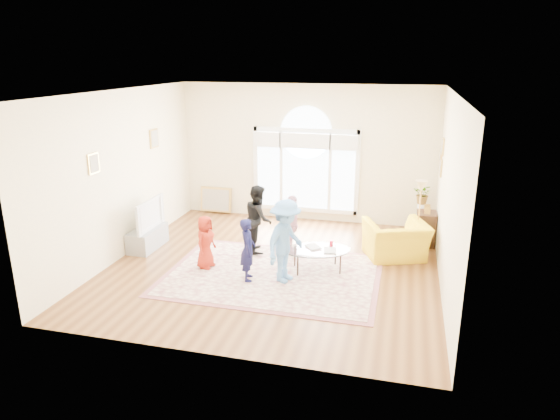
% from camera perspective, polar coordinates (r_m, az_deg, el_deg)
% --- Properties ---
extents(ground, '(6.00, 6.00, 0.00)m').
position_cam_1_polar(ground, '(9.43, -0.81, -6.47)').
color(ground, '#553015').
rests_on(ground, ground).
extents(room_shell, '(6.00, 6.00, 6.00)m').
position_cam_1_polar(room_shell, '(11.61, 2.86, 6.15)').
color(room_shell, beige).
rests_on(room_shell, ground).
extents(area_rug, '(3.60, 2.60, 0.02)m').
position_cam_1_polar(area_rug, '(9.07, -0.85, -7.39)').
color(area_rug, beige).
rests_on(area_rug, ground).
extents(rug_border, '(3.80, 2.80, 0.01)m').
position_cam_1_polar(rug_border, '(9.07, -0.85, -7.41)').
color(rug_border, '#925356').
rests_on(rug_border, ground).
extents(tv_console, '(0.45, 1.00, 0.42)m').
position_cam_1_polar(tv_console, '(10.61, -14.90, -3.11)').
color(tv_console, gray).
rests_on(tv_console, ground).
extents(television, '(0.17, 1.06, 0.61)m').
position_cam_1_polar(television, '(10.44, -15.07, -0.46)').
color(television, black).
rests_on(television, tv_console).
extents(coffee_table, '(1.40, 1.13, 0.54)m').
position_cam_1_polar(coffee_table, '(9.13, 4.29, -4.61)').
color(coffee_table, silver).
rests_on(coffee_table, ground).
extents(armchair, '(1.40, 1.32, 0.73)m').
position_cam_1_polar(armchair, '(9.95, 13.09, -3.38)').
color(armchair, yellow).
rests_on(armchair, ground).
extents(side_cabinet, '(0.40, 0.50, 0.70)m').
position_cam_1_polar(side_cabinet, '(10.82, 16.29, -2.04)').
color(side_cabinet, black).
rests_on(side_cabinet, ground).
extents(floor_lamp, '(0.31, 0.31, 1.51)m').
position_cam_1_polar(floor_lamp, '(9.95, 15.81, 1.97)').
color(floor_lamp, black).
rests_on(floor_lamp, ground).
extents(plant_pedestal, '(0.20, 0.20, 0.70)m').
position_cam_1_polar(plant_pedestal, '(11.41, 15.82, -1.01)').
color(plant_pedestal, white).
rests_on(plant_pedestal, ground).
extents(potted_plant, '(0.48, 0.45, 0.45)m').
position_cam_1_polar(potted_plant, '(11.25, 16.06, 1.77)').
color(potted_plant, '#33722D').
rests_on(potted_plant, plant_pedestal).
extents(leaning_picture, '(0.80, 0.14, 0.62)m').
position_cam_1_polar(leaning_picture, '(12.69, -7.27, -0.32)').
color(leaning_picture, tan).
rests_on(leaning_picture, ground).
extents(child_red, '(0.39, 0.53, 0.99)m').
position_cam_1_polar(child_red, '(9.28, -8.51, -3.62)').
color(child_red, '#9D2212').
rests_on(child_red, area_rug).
extents(child_navy, '(0.38, 0.47, 1.12)m').
position_cam_1_polar(child_navy, '(8.67, -3.71, -4.52)').
color(child_navy, '#101136').
rests_on(child_navy, area_rug).
extents(child_black, '(0.71, 0.79, 1.35)m').
position_cam_1_polar(child_black, '(9.91, -2.48, -0.98)').
color(child_black, black).
rests_on(child_black, area_rug).
extents(child_pink, '(0.36, 0.73, 1.19)m').
position_cam_1_polar(child_pink, '(9.77, 1.36, -1.73)').
color(child_pink, '#E1A1B6').
rests_on(child_pink, area_rug).
extents(child_blue, '(0.83, 1.08, 1.47)m').
position_cam_1_polar(child_blue, '(8.54, 0.64, -3.58)').
color(child_blue, '#5891D6').
rests_on(child_blue, area_rug).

